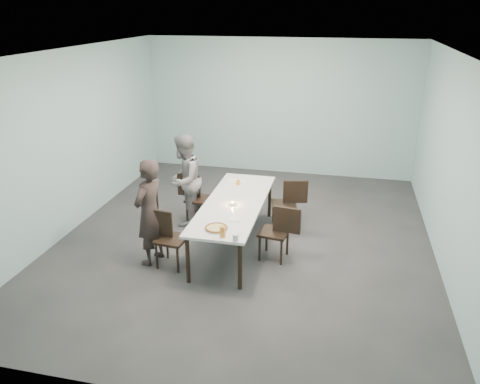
% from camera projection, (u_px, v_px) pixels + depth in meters
% --- Properties ---
extents(ground, '(7.00, 7.00, 0.00)m').
position_uv_depth(ground, '(245.00, 239.00, 7.81)').
color(ground, '#333335').
rests_on(ground, ground).
extents(room_shell, '(6.02, 7.02, 3.01)m').
position_uv_depth(room_shell, '(246.00, 119.00, 7.06)').
color(room_shell, '#A4CCCE').
rests_on(room_shell, ground).
extents(table, '(0.90, 2.60, 0.75)m').
position_uv_depth(table, '(234.00, 206.00, 7.36)').
color(table, white).
rests_on(table, ground).
extents(chair_near_left, '(0.63, 0.46, 0.87)m').
position_uv_depth(chair_near_left, '(166.00, 234.00, 6.86)').
color(chair_near_left, black).
rests_on(chair_near_left, ground).
extents(chair_far_left, '(0.63, 0.46, 0.87)m').
position_uv_depth(chair_far_left, '(195.00, 195.00, 8.28)').
color(chair_far_left, black).
rests_on(chair_far_left, ground).
extents(chair_near_right, '(0.64, 0.48, 0.87)m').
position_uv_depth(chair_near_right, '(279.00, 229.00, 7.02)').
color(chair_near_right, black).
rests_on(chair_near_right, ground).
extents(chair_far_right, '(0.64, 0.49, 0.87)m').
position_uv_depth(chair_far_right, '(289.00, 201.00, 8.03)').
color(chair_far_right, black).
rests_on(chair_far_right, ground).
extents(diner_near, '(0.52, 0.67, 1.62)m').
position_uv_depth(diner_near, '(149.00, 212.00, 6.84)').
color(diner_near, black).
rests_on(diner_near, ground).
extents(diner_far, '(0.67, 0.83, 1.62)m').
position_uv_depth(diner_far, '(184.00, 180.00, 8.11)').
color(diner_far, gray).
rests_on(diner_far, ground).
extents(pizza, '(0.34, 0.34, 0.04)m').
position_uv_depth(pizza, '(216.00, 228.00, 6.45)').
color(pizza, white).
rests_on(pizza, table).
extents(side_plate, '(0.18, 0.18, 0.01)m').
position_uv_depth(side_plate, '(234.00, 219.00, 6.75)').
color(side_plate, white).
rests_on(side_plate, table).
extents(beer_glass, '(0.08, 0.08, 0.15)m').
position_uv_depth(beer_glass, '(223.00, 231.00, 6.23)').
color(beer_glass, orange).
rests_on(beer_glass, table).
extents(water_tumbler, '(0.08, 0.08, 0.09)m').
position_uv_depth(water_tumbler, '(235.00, 237.00, 6.13)').
color(water_tumbler, silver).
rests_on(water_tumbler, table).
extents(tealight, '(0.06, 0.06, 0.05)m').
position_uv_depth(tealight, '(233.00, 204.00, 7.23)').
color(tealight, silver).
rests_on(tealight, table).
extents(amber_tumbler, '(0.07, 0.07, 0.08)m').
position_uv_depth(amber_tumbler, '(238.00, 182.00, 8.05)').
color(amber_tumbler, orange).
rests_on(amber_tumbler, table).
extents(menu, '(0.30, 0.22, 0.01)m').
position_uv_depth(menu, '(236.00, 181.00, 8.21)').
color(menu, silver).
rests_on(menu, table).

